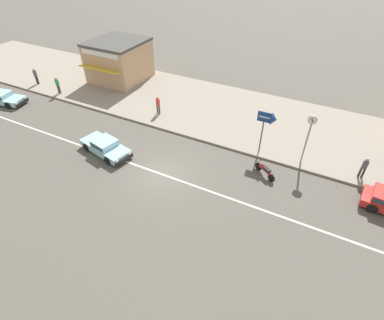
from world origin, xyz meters
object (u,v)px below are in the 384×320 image
at_px(motorcycle_0, 265,170).
at_px(pedestrian_mid_kerb, 57,84).
at_px(sedan_pale_blue_0, 105,146).
at_px(pedestrian_near_clock, 35,75).
at_px(pedestrian_far_end, 364,166).
at_px(shopfront_corner_warung, 119,60).
at_px(street_clock, 310,129).
at_px(pedestrian_by_shop, 158,104).
at_px(sedan_pale_blue_2, 1,98).
at_px(arrow_signboard, 272,120).

bearing_deg(motorcycle_0, pedestrian_mid_kerb, 173.25).
height_order(sedan_pale_blue_0, pedestrian_mid_kerb, pedestrian_mid_kerb).
relative_size(pedestrian_near_clock, pedestrian_far_end, 1.03).
bearing_deg(pedestrian_near_clock, shopfront_corner_warung, 36.12).
distance_m(pedestrian_near_clock, pedestrian_far_end, 30.69).
relative_size(pedestrian_mid_kerb, shopfront_corner_warung, 0.27).
distance_m(motorcycle_0, pedestrian_near_clock, 25.20).
relative_size(motorcycle_0, street_clock, 0.43).
height_order(pedestrian_near_clock, pedestrian_by_shop, pedestrian_by_shop).
xyz_separation_m(sedan_pale_blue_2, arrow_signboard, (24.16, 3.49, 2.32)).
bearing_deg(sedan_pale_blue_2, shopfront_corner_warung, 54.52).
bearing_deg(sedan_pale_blue_2, sedan_pale_blue_0, -6.84).
bearing_deg(shopfront_corner_warung, motorcycle_0, -24.18).
xyz_separation_m(street_clock, pedestrian_far_end, (3.78, 0.17, -1.78)).
distance_m(sedan_pale_blue_0, sedan_pale_blue_2, 13.78).
distance_m(motorcycle_0, pedestrian_far_end, 6.25).
height_order(sedan_pale_blue_0, pedestrian_near_clock, pedestrian_near_clock).
bearing_deg(street_clock, pedestrian_far_end, 2.65).
relative_size(sedan_pale_blue_2, pedestrian_far_end, 3.01).
relative_size(street_clock, pedestrian_mid_kerb, 2.27).
bearing_deg(shopfront_corner_warung, pedestrian_far_end, -13.24).
relative_size(motorcycle_0, pedestrian_mid_kerb, 0.99).
distance_m(sedan_pale_blue_2, pedestrian_far_end, 30.66).
distance_m(pedestrian_mid_kerb, pedestrian_far_end, 27.00).
height_order(street_clock, pedestrian_mid_kerb, street_clock).
xyz_separation_m(sedan_pale_blue_2, shopfront_corner_warung, (6.64, 9.32, 1.59)).
bearing_deg(street_clock, shopfront_corner_warung, 163.91).
xyz_separation_m(sedan_pale_blue_2, street_clock, (26.64, 3.55, 2.30)).
relative_size(street_clock, pedestrian_near_clock, 2.30).
distance_m(pedestrian_mid_kerb, pedestrian_by_shop, 10.83).
height_order(arrow_signboard, pedestrian_near_clock, arrow_signboard).
bearing_deg(sedan_pale_blue_2, pedestrian_mid_kerb, 47.36).
bearing_deg(pedestrian_mid_kerb, pedestrian_near_clock, 171.25).
height_order(sedan_pale_blue_0, shopfront_corner_warung, shopfront_corner_warung).
relative_size(pedestrian_near_clock, shopfront_corner_warung, 0.26).
bearing_deg(arrow_signboard, pedestrian_far_end, 2.10).
bearing_deg(arrow_signboard, motorcycle_0, -75.71).
height_order(sedan_pale_blue_0, pedestrian_far_end, pedestrian_far_end).
height_order(arrow_signboard, pedestrian_mid_kerb, arrow_signboard).
height_order(sedan_pale_blue_2, pedestrian_by_shop, pedestrian_by_shop).
bearing_deg(street_clock, pedestrian_near_clock, 178.44).
bearing_deg(shopfront_corner_warung, street_clock, -16.09).
distance_m(motorcycle_0, pedestrian_mid_kerb, 21.48).
xyz_separation_m(pedestrian_mid_kerb, shopfront_corner_warung, (3.22, 5.60, 1.03)).
bearing_deg(shopfront_corner_warung, pedestrian_by_shop, -31.24).
height_order(arrow_signboard, pedestrian_far_end, arrow_signboard).
height_order(motorcycle_0, pedestrian_mid_kerb, pedestrian_mid_kerb).
height_order(motorcycle_0, pedestrian_near_clock, pedestrian_near_clock).
xyz_separation_m(motorcycle_0, pedestrian_by_shop, (-10.54, 3.54, 0.68)).
distance_m(pedestrian_far_end, shopfront_corner_warung, 24.46).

